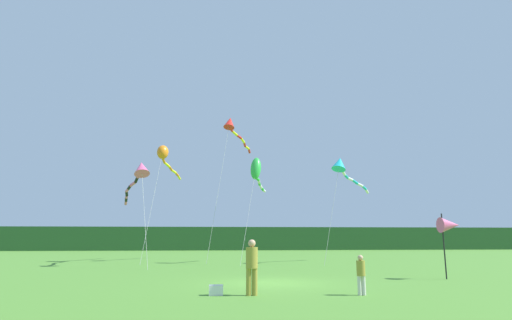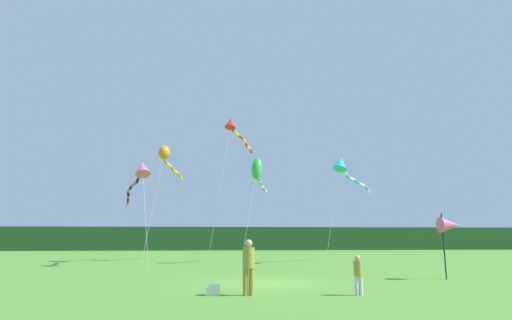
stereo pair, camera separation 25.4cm
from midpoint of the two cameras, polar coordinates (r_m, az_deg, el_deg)
name	(u,v)px [view 1 (the left image)]	position (r m, az deg, el deg)	size (l,w,h in m)	color
ground_plane	(271,283)	(17.35, 1.58, -16.63)	(120.00, 120.00, 0.00)	#4C842D
distant_treeline	(230,239)	(62.16, -3.69, -10.76)	(108.00, 3.93, 3.31)	#234C23
person_adult	(252,264)	(13.65, -1.14, -14.15)	(0.38, 0.38, 1.74)	olive
person_child	(361,273)	(14.11, 13.77, -14.86)	(0.28, 0.28, 1.25)	silver
cooler_box	(216,290)	(13.85, -6.09, -17.43)	(0.45, 0.32, 0.32)	silver
banner_flag_pole	(450,226)	(20.74, 24.83, -8.22)	(0.90, 0.70, 2.88)	black
kite_orange	(164,155)	(33.80, -12.76, 0.64)	(1.90, 7.90, 9.11)	#B2B2B2
kite_red	(232,127)	(34.66, -3.51, 4.59)	(3.78, 8.08, 11.73)	#B2B2B2
kite_cyan	(342,167)	(31.41, 11.56, -0.91)	(5.49, 5.85, 7.81)	#B2B2B2
kite_green	(256,170)	(30.69, -0.20, -1.46)	(2.40, 5.83, 7.77)	#B2B2B2
kite_rainbow	(139,174)	(29.23, -16.11, -1.81)	(3.52, 9.38, 6.99)	#B2B2B2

